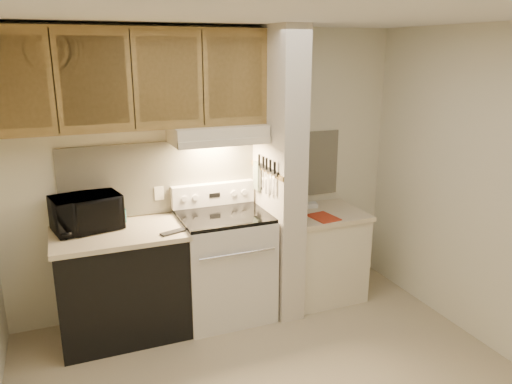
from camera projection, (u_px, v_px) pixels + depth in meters
ceiling at (283, 13)px, 2.81m from camera, size 3.60×3.60×0.00m
wall_back at (211, 171)px, 4.49m from camera, size 3.60×2.50×0.02m
wall_right at (495, 193)px, 3.80m from camera, size 0.02×3.00×2.50m
backsplash at (211, 173)px, 4.48m from camera, size 2.60×0.02×0.63m
range_body at (224, 267)px, 4.40m from camera, size 0.76×0.65×0.92m
oven_window at (237, 277)px, 4.10m from camera, size 0.50×0.01×0.30m
oven_handle at (238, 254)px, 4.01m from camera, size 0.65×0.02×0.02m
cooktop at (223, 216)px, 4.27m from camera, size 0.74×0.64×0.03m
range_backguard at (213, 194)px, 4.49m from camera, size 0.76×0.08×0.20m
range_display at (215, 195)px, 4.45m from camera, size 0.10×0.01×0.04m
range_knob_left_outer at (184, 199)px, 4.35m from camera, size 0.05×0.02×0.05m
range_knob_left_inner at (195, 198)px, 4.39m from camera, size 0.05×0.02×0.05m
range_knob_right_inner at (234, 193)px, 4.52m from camera, size 0.05×0.02×0.05m
range_knob_right_outer at (244, 192)px, 4.55m from camera, size 0.05×0.02×0.05m
dishwasher_front at (123, 286)px, 4.10m from camera, size 1.00×0.63×0.87m
left_countertop at (118, 234)px, 3.97m from camera, size 1.04×0.67×0.04m
spoon_rest at (173, 232)px, 3.93m from camera, size 0.22×0.13×0.01m
teal_jar at (120, 216)px, 4.17m from camera, size 0.13×0.13×0.11m
outlet at (159, 193)px, 4.34m from camera, size 0.08×0.01×0.12m
microwave at (86, 213)px, 3.97m from camera, size 0.58×0.45×0.28m
partition_pillar at (278, 175)px, 4.36m from camera, size 0.22×0.70×2.50m
pillar_trim at (266, 170)px, 4.31m from camera, size 0.01×0.70×0.04m
knife_strip at (268, 169)px, 4.25m from camera, size 0.02×0.42×0.04m
knife_blade_a at (274, 185)px, 4.14m from camera, size 0.01×0.03×0.16m
knife_handle_a at (275, 168)px, 4.08m from camera, size 0.02×0.02×0.10m
knife_blade_b at (270, 184)px, 4.20m from camera, size 0.01×0.04×0.18m
knife_handle_b at (270, 166)px, 4.16m from camera, size 0.02×0.02×0.10m
knife_blade_c at (266, 183)px, 4.28m from camera, size 0.01×0.04×0.20m
knife_handle_c at (267, 164)px, 4.24m from camera, size 0.02×0.02×0.10m
knife_blade_d at (263, 179)px, 4.35m from camera, size 0.01×0.04×0.16m
knife_handle_d at (263, 162)px, 4.30m from camera, size 0.02×0.02×0.10m
knife_blade_e at (259, 177)px, 4.43m from camera, size 0.01×0.04×0.18m
knife_handle_e at (259, 160)px, 4.38m from camera, size 0.02×0.02×0.10m
oven_mitt at (257, 176)px, 4.48m from camera, size 0.03×0.11×0.25m
right_cab_base at (321, 256)px, 4.76m from camera, size 0.70×0.60×0.81m
right_countertop at (323, 214)px, 4.64m from camera, size 0.74×0.64×0.04m
red_folder at (323, 217)px, 4.47m from camera, size 0.24×0.30×0.01m
white_box at (309, 205)px, 4.77m from camera, size 0.17×0.13×0.04m
range_hood at (217, 133)px, 4.19m from camera, size 0.78×0.44×0.15m
hood_lip at (225, 143)px, 4.02m from camera, size 0.78×0.04×0.06m
upper_cabinets at (129, 79)px, 3.86m from camera, size 2.18×0.33×0.77m
cab_door_a at (11, 83)px, 3.42m from camera, size 0.46×0.01×0.63m
cab_gap_a at (54, 82)px, 3.52m from camera, size 0.01×0.01×0.73m
cab_door_b at (94, 81)px, 3.62m from camera, size 0.46×0.01×0.63m
cab_gap_b at (132, 80)px, 3.71m from camera, size 0.01×0.01×0.73m
cab_door_c at (168, 79)px, 3.81m from camera, size 0.46×0.01×0.63m
cab_gap_c at (203, 78)px, 3.91m from camera, size 0.01×0.01×0.73m
cab_door_d at (236, 78)px, 4.01m from camera, size 0.46×0.01×0.63m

